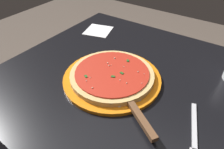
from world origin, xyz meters
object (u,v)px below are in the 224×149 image
object	(u,v)px
napkin_folded_right	(98,31)
serving_plate	(112,78)
pizza_server	(134,109)
fork	(195,133)
pizza	(112,74)

from	to	relation	value
napkin_folded_right	serving_plate	bearing A→B (deg)	-135.38
pizza_server	fork	size ratio (longest dim) A/B	1.14
fork	napkin_folded_right	bearing A→B (deg)	59.75
serving_plate	pizza	bearing A→B (deg)	-18.50
serving_plate	fork	xyz separation A→B (m)	(-0.06, -0.29, -0.00)
pizza_server	napkin_folded_right	bearing A→B (deg)	48.29
pizza_server	napkin_folded_right	distance (m)	0.51
pizza	fork	xyz separation A→B (m)	(-0.06, -0.29, -0.02)
serving_plate	fork	distance (m)	0.29
serving_plate	napkin_folded_right	xyz separation A→B (m)	(0.25, 0.25, -0.00)
pizza_server	fork	xyz separation A→B (m)	(0.03, -0.16, -0.01)
pizza	serving_plate	bearing A→B (deg)	161.50
pizza	pizza_server	bearing A→B (deg)	-123.31
pizza_server	serving_plate	bearing A→B (deg)	56.69
serving_plate	pizza	distance (m)	0.02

